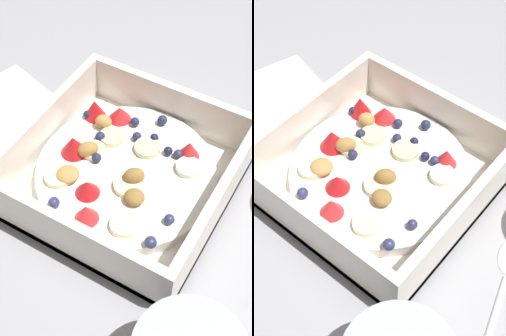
{
  "view_description": "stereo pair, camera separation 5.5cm",
  "coord_description": "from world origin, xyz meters",
  "views": [
    {
      "loc": [
        -0.17,
        0.31,
        0.46
      ],
      "look_at": [
        0.01,
        0.01,
        0.03
      ],
      "focal_mm": 52.34,
      "sensor_mm": 36.0,
      "label": 1
    },
    {
      "loc": [
        -0.21,
        0.28,
        0.46
      ],
      "look_at": [
        0.01,
        0.01,
        0.03
      ],
      "focal_mm": 52.34,
      "sensor_mm": 36.0,
      "label": 2
    }
  ],
  "objects": [
    {
      "name": "fruit_bowl",
      "position": [
        0.01,
        0.01,
        0.02
      ],
      "size": [
        0.23,
        0.23,
        0.07
      ],
      "color": "white",
      "rests_on": "ground"
    },
    {
      "name": "folded_napkin",
      "position": [
        0.21,
        -0.02,
        0.0
      ],
      "size": [
        0.15,
        0.15,
        0.01
      ],
      "primitive_type": "cube",
      "rotation": [
        0.0,
        0.0,
        -0.29
      ],
      "color": "white",
      "rests_on": "ground"
    },
    {
      "name": "ground_plane",
      "position": [
        0.0,
        0.0,
        0.0
      ],
      "size": [
        2.4,
        2.4,
        0.0
      ],
      "primitive_type": "plane",
      "color": "#9E9EA3"
    }
  ]
}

